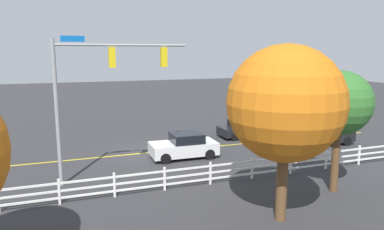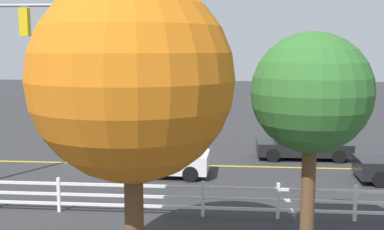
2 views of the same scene
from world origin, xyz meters
name	(u,v)px [view 1 (image 1 of 2)]	position (x,y,z in m)	size (l,w,h in m)	color
ground_plane	(146,153)	(0.00, 0.00, 0.00)	(120.00, 120.00, 0.00)	#2D2D30
lane_center_stripe	(202,148)	(-4.00, 0.00, 0.00)	(28.00, 0.16, 0.01)	gold
signal_assembly	(97,82)	(3.27, 4.26, 5.09)	(6.59, 0.38, 7.30)	gray
car_0	(322,135)	(-12.38, 2.03, 0.68)	(4.50, 2.05, 1.40)	black
car_1	(247,128)	(-8.46, -1.91, 0.66)	(4.52, 2.00, 1.33)	black
car_2	(184,146)	(-2.07, 1.77, 0.74)	(4.16, 2.10, 1.55)	silver
white_rail_fence	(232,170)	(-3.00, 6.64, 0.60)	(26.10, 0.10, 1.15)	white
tree_1	(339,104)	(-7.01, 9.43, 4.21)	(2.96, 2.96, 5.73)	brown
tree_2	(285,104)	(-2.94, 11.13, 4.63)	(4.44, 4.44, 6.86)	brown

